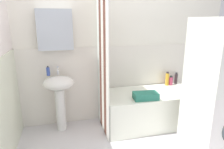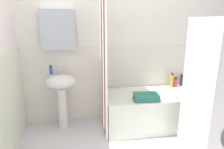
{
  "view_description": "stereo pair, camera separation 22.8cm",
  "coord_description": "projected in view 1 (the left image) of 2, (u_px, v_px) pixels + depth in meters",
  "views": [
    {
      "loc": [
        -0.92,
        -1.77,
        1.59
      ],
      "look_at": [
        -0.26,
        0.73,
        0.88
      ],
      "focal_mm": 32.09,
      "sensor_mm": 36.0,
      "label": 1
    },
    {
      "loc": [
        -0.69,
        -1.82,
        1.59
      ],
      "look_at": [
        -0.26,
        0.73,
        0.88
      ],
      "focal_mm": 32.09,
      "sensor_mm": 36.0,
      "label": 2
    }
  ],
  "objects": [
    {
      "name": "lotion_bottle",
      "position": [
        176.0,
        78.0,
        3.46
      ],
      "size": [
        0.05,
        0.05,
        0.2
      ],
      "color": "#302427",
      "rests_on": "bathtub"
    },
    {
      "name": "shampoo_bottle",
      "position": [
        167.0,
        79.0,
        3.38
      ],
      "size": [
        0.06,
        0.06,
        0.23
      ],
      "color": "gold",
      "rests_on": "bathtub"
    },
    {
      "name": "shower_curtain",
      "position": [
        103.0,
        64.0,
        2.75
      ],
      "size": [
        0.01,
        0.71,
        2.0
      ],
      "color": "white",
      "rests_on": "ground_plane"
    },
    {
      "name": "faucet",
      "position": [
        58.0,
        71.0,
        2.86
      ],
      "size": [
        0.03,
        0.12,
        0.12
      ],
      "color": "silver",
      "rests_on": "sink"
    },
    {
      "name": "sink",
      "position": [
        59.0,
        91.0,
        2.86
      ],
      "size": [
        0.44,
        0.34,
        0.83
      ],
      "color": "silver",
      "rests_on": "ground_plane"
    },
    {
      "name": "washer_dryer_stack",
      "position": [
        220.0,
        89.0,
        2.34
      ],
      "size": [
        0.64,
        0.59,
        1.62
      ],
      "color": "white",
      "rests_on": "ground_plane"
    },
    {
      "name": "towel_folded",
      "position": [
        146.0,
        96.0,
        2.79
      ],
      "size": [
        0.36,
        0.22,
        0.1
      ],
      "primitive_type": "cube",
      "rotation": [
        0.0,
        0.0,
        -0.1
      ],
      "color": "#29745F",
      "rests_on": "bathtub"
    },
    {
      "name": "soap_dispenser",
      "position": [
        48.0,
        71.0,
        2.83
      ],
      "size": [
        0.05,
        0.05,
        0.14
      ],
      "color": "#344B9D",
      "rests_on": "sink"
    },
    {
      "name": "bathtub",
      "position": [
        149.0,
        108.0,
        3.13
      ],
      "size": [
        1.44,
        0.71,
        0.52
      ],
      "primitive_type": "cube",
      "color": "white",
      "rests_on": "ground_plane"
    },
    {
      "name": "conditioner_bottle",
      "position": [
        171.0,
        81.0,
        3.41
      ],
      "size": [
        0.07,
        0.07,
        0.16
      ],
      "color": "#CE456D",
      "rests_on": "bathtub"
    },
    {
      "name": "wall_back_tiled",
      "position": [
        116.0,
        50.0,
        3.16
      ],
      "size": [
        3.6,
        0.18,
        2.4
      ],
      "color": "white",
      "rests_on": "ground_plane"
    }
  ]
}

